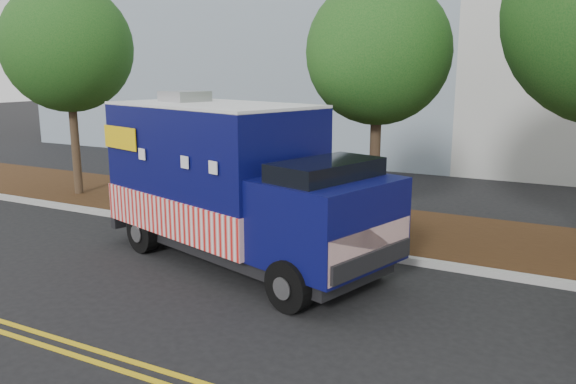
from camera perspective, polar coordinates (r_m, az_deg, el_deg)
The scene contains 9 objects.
ground at distance 12.33m, azimuth -4.92°, elevation -6.77°, with size 120.00×120.00×0.00m, color black.
curb at distance 13.45m, azimuth -1.72°, elevation -4.77°, with size 120.00×0.18×0.15m, color #9E9E99.
mulch_strip at distance 15.25m, azimuth 2.14°, elevation -2.72°, with size 120.00×4.00×0.15m, color #311D0D.
centerline_near at distance 9.19m, azimuth -20.42°, elevation -14.39°, with size 120.00×0.10×0.01m, color gold.
centerline_far at distance 9.05m, azimuth -21.63°, elevation -14.93°, with size 120.00×0.10×0.01m, color gold.
tree_a at distance 18.90m, azimuth -21.48°, elevation 13.47°, with size 3.93×3.93×6.66m.
tree_b at distance 13.71m, azimuth 9.15°, elevation 13.79°, with size 3.41×3.41×6.14m.
sign_post at distance 15.81m, azimuth -14.92°, elevation 1.59°, with size 0.06×0.06×2.40m, color #473828.
food_truck at distance 11.95m, azimuth -5.72°, elevation 0.61°, with size 7.15×4.27×3.56m.
Camera 1 is at (6.30, -9.82, 4.01)m, focal length 35.00 mm.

